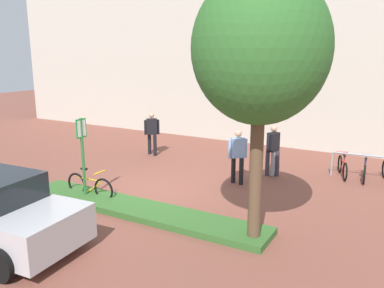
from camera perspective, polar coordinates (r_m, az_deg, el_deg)
ground_plane at (r=11.95m, az=-5.49°, el=-6.70°), size 60.00×60.00×0.00m
building_facade at (r=18.34m, az=9.04°, el=15.97°), size 28.00×1.20×10.00m
planter_strip at (r=10.42m, az=-7.69°, el=-9.32°), size 7.00×1.10×0.16m
tree_sidewalk at (r=8.02m, az=9.83°, el=13.19°), size 2.73×2.73×5.60m
parking_sign_post at (r=11.16m, az=-15.51°, el=-0.42°), size 0.08×0.36×2.31m
bike_at_sign at (r=11.58m, az=-14.49°, el=-5.89°), size 1.68×0.42×0.86m
bike_rack_cluster at (r=13.97m, az=23.63°, el=-3.33°), size 2.10×1.59×0.83m
bollard_steel at (r=13.44m, az=11.61°, el=-2.65°), size 0.16×0.16×0.90m
person_suited_navy at (r=15.80m, az=-5.80°, el=1.90°), size 0.48×0.45×1.72m
person_suited_dark at (r=13.30m, az=11.58°, el=-0.43°), size 0.45×0.58×1.72m
person_shirt_white at (r=12.33m, az=6.60°, el=-1.32°), size 0.47×0.45×1.72m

